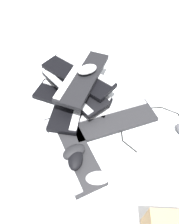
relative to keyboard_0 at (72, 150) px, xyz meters
name	(u,v)px	position (x,y,z in m)	size (l,w,h in m)	color
ground_plane	(100,121)	(-0.20, 0.11, -0.01)	(3.20, 3.20, 0.00)	silver
keyboard_0	(72,150)	(0.00, 0.00, 0.00)	(0.45, 0.37, 0.03)	#232326
keyboard_1	(114,120)	(-0.21, 0.18, 0.00)	(0.35, 0.46, 0.03)	#232326
keyboard_2	(72,98)	(-0.33, -0.07, 0.00)	(0.24, 0.46, 0.03)	black
keyboard_3	(71,99)	(-0.29, -0.07, 0.03)	(0.44, 0.15, 0.03)	black
keyboard_4	(74,88)	(-0.35, -0.07, 0.06)	(0.40, 0.43, 0.03)	black
keyboard_5	(78,75)	(-0.43, -0.06, 0.09)	(0.35, 0.46, 0.03)	black
keyboard_6	(82,77)	(-0.38, -0.02, 0.12)	(0.46, 0.23, 0.03)	black
mouse_0	(76,159)	(0.06, 0.03, 0.04)	(0.11, 0.07, 0.04)	black
mouse_1	(74,152)	(0.03, 0.02, 0.04)	(0.11, 0.07, 0.04)	black
mouse_2	(98,178)	(0.12, 0.14, 0.01)	(0.11, 0.07, 0.04)	silver
mouse_3	(87,69)	(-0.40, 0.00, 0.16)	(0.11, 0.07, 0.04)	silver
cable_0	(148,119)	(-0.25, 0.36, -0.01)	(0.32, 0.43, 0.01)	black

